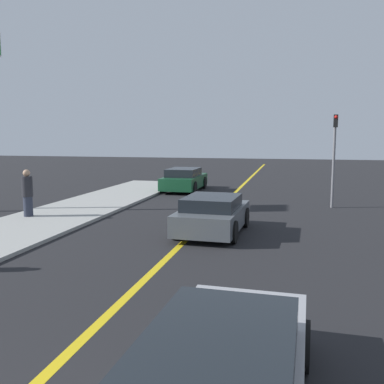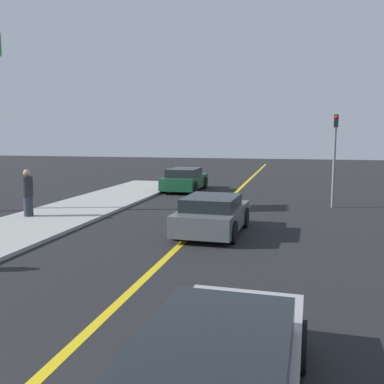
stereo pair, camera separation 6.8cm
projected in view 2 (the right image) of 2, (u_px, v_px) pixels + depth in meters
name	position (u px, v px, depth m)	size (l,w,h in m)	color
road_center_line	(221.00, 206.00, 19.68)	(0.20, 60.00, 0.01)	gold
sidewalk_left	(53.00, 218.00, 16.59)	(3.64, 26.79, 0.12)	#9E9E99
car_near_right_lane	(215.00, 381.00, 4.59)	(2.01, 4.78, 1.19)	#9E9EA3
car_ahead_center	(212.00, 215.00, 14.13)	(2.12, 3.94, 1.26)	#4C5156
car_far_distant	(185.00, 180.00, 25.10)	(2.02, 4.37, 1.33)	#144728
pedestrian_mid_group	(28.00, 193.00, 16.50)	(0.41, 0.41, 1.82)	#282D3D
traffic_light	(335.00, 151.00, 18.85)	(0.18, 0.40, 4.13)	slate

